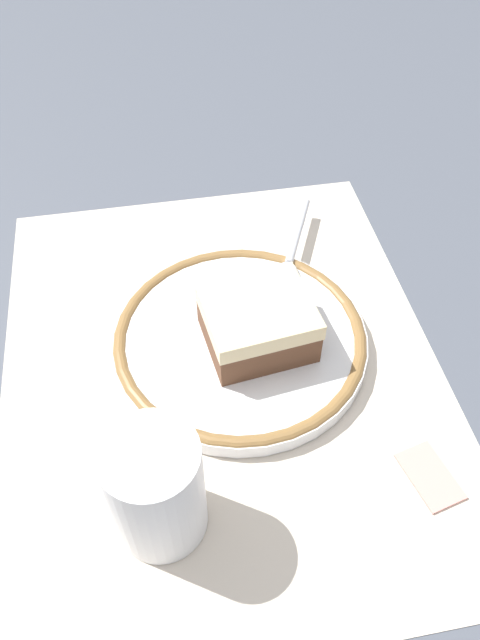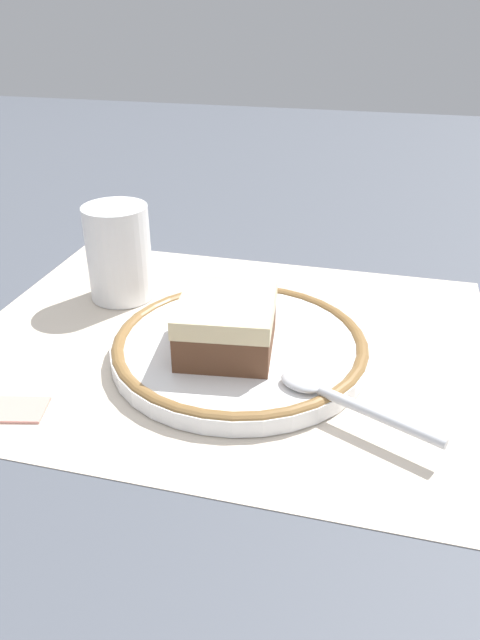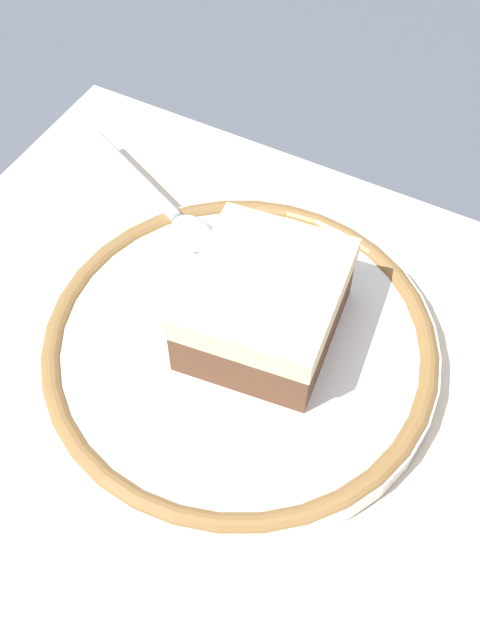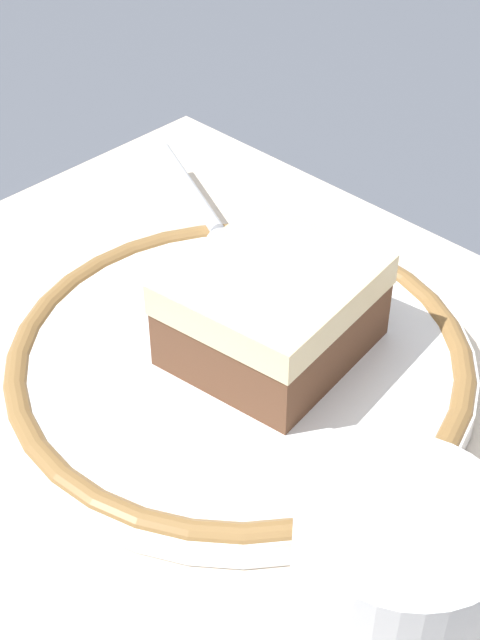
% 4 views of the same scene
% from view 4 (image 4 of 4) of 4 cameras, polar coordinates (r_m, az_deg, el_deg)
% --- Properties ---
extents(ground_plane, '(2.40, 2.40, 0.00)m').
position_cam_4_polar(ground_plane, '(0.42, -0.07, -5.95)').
color(ground_plane, '#4C515B').
extents(placemat, '(0.45, 0.36, 0.00)m').
position_cam_4_polar(placemat, '(0.42, -0.07, -5.87)').
color(placemat, beige).
rests_on(placemat, ground_plane).
extents(plate, '(0.22, 0.22, 0.02)m').
position_cam_4_polar(plate, '(0.43, -0.00, -2.57)').
color(plate, white).
rests_on(plate, placemat).
extents(cake_slice, '(0.09, 0.09, 0.04)m').
position_cam_4_polar(cake_slice, '(0.42, 2.00, 0.61)').
color(cake_slice, brown).
rests_on(cake_slice, plate).
extents(spoon, '(0.12, 0.07, 0.01)m').
position_cam_4_polar(spoon, '(0.51, -1.90, 6.29)').
color(spoon, silver).
rests_on(spoon, plate).
extents(cup, '(0.06, 0.06, 0.09)m').
position_cam_4_polar(cup, '(0.31, 8.96, -17.78)').
color(cup, white).
rests_on(cup, placemat).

